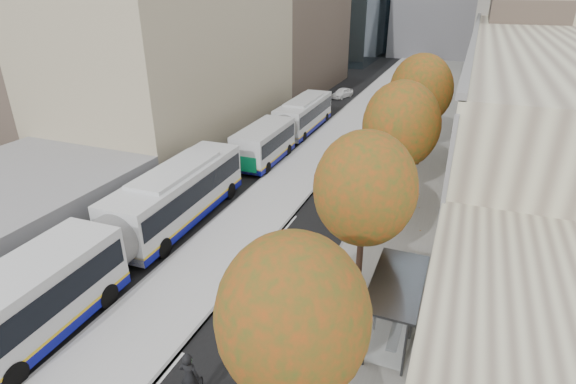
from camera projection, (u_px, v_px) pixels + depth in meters
The scene contains 11 objects.
bus_platform at pixel (335, 136), 41.27m from camera, with size 4.25×150.00×0.15m, color silver.
sidewalk at pixel (425, 147), 38.58m from camera, with size 4.75×150.00×0.08m, color gray.
building_tan at pixel (546, 60), 57.53m from camera, with size 18.00×92.00×8.00m, color gray.
bus_shelter at pixel (401, 292), 16.88m from camera, with size 1.90×4.40×2.53m.
tree_b at pixel (293, 317), 11.37m from camera, with size 4.00×4.00×6.97m.
tree_c at pixel (365, 189), 18.03m from camera, with size 4.20×4.20×7.28m.
tree_d at pixel (401, 125), 25.52m from camera, with size 4.40×4.40×7.60m.
tree_e at pixel (421, 90), 33.02m from camera, with size 4.60×4.60×7.92m.
bus_near at pixel (131, 229), 22.20m from camera, with size 3.38×19.24×3.19m.
bus_far at pixel (289, 125), 39.19m from camera, with size 2.75×17.52×2.92m.
distant_car at pixel (342, 93), 55.63m from camera, with size 1.42×3.53×1.20m, color white.
Camera 1 is at (6.84, -3.40, 12.67)m, focal length 28.00 mm.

